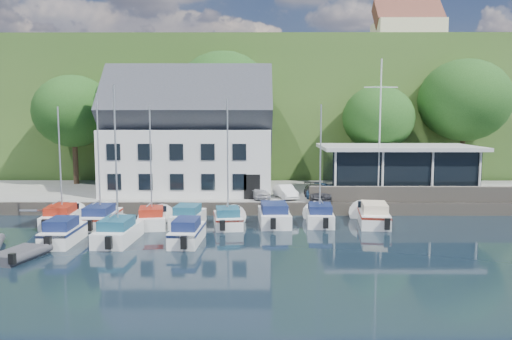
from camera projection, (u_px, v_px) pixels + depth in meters
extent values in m
plane|color=black|center=(276.00, 255.00, 27.59)|extent=(180.00, 180.00, 0.00)
cube|color=gray|center=(269.00, 195.00, 44.92)|extent=(60.00, 13.00, 1.00)
cube|color=#696054|center=(271.00, 209.00, 38.46)|extent=(60.00, 0.30, 1.00)
cube|color=#2F4F1D|center=(264.00, 113.00, 88.33)|extent=(160.00, 75.00, 16.00)
cube|color=#4F5B2D|center=(306.00, 71.00, 95.34)|extent=(50.00, 30.00, 0.30)
cube|color=#696054|center=(426.00, 194.00, 38.68)|extent=(18.00, 0.50, 1.20)
imported|color=silver|center=(258.00, 191.00, 40.34)|extent=(2.18, 3.50, 1.11)
imported|color=silver|center=(285.00, 191.00, 40.40)|extent=(2.06, 3.53, 1.10)
imported|color=#303136|center=(317.00, 192.00, 39.84)|extent=(1.99, 4.17, 1.17)
imported|color=#284D7B|center=(319.00, 190.00, 40.88)|extent=(2.05, 3.73, 1.21)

